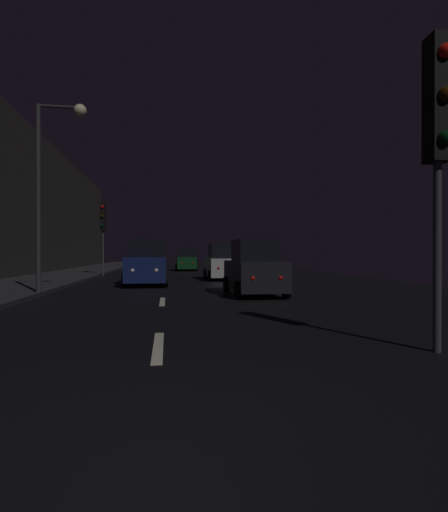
# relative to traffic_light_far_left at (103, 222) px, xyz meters

# --- Properties ---
(ground) EXTENTS (25.14, 84.00, 0.02)m
(ground) POSITION_rel_traffic_light_far_left_xyz_m (4.07, 0.22, -3.58)
(ground) COLOR black
(sidewalk_left) EXTENTS (4.40, 84.00, 0.15)m
(sidewalk_left) POSITION_rel_traffic_light_far_left_xyz_m (-2.30, 0.22, -3.50)
(sidewalk_left) COLOR #28282B
(sidewalk_left) RESTS_ON ground
(building_facade_left) EXTENTS (0.80, 63.00, 9.88)m
(building_facade_left) POSITION_rel_traffic_light_far_left_xyz_m (-4.90, -3.28, 1.37)
(building_facade_left) COLOR #2D2B28
(building_facade_left) RESTS_ON ground
(lane_centerline) EXTENTS (0.16, 29.61, 0.01)m
(lane_centerline) POSITION_rel_traffic_light_far_left_xyz_m (4.07, -5.27, -3.57)
(lane_centerline) COLOR beige
(lane_centerline) RESTS_ON ground
(traffic_light_far_left) EXTENTS (0.34, 0.47, 4.91)m
(traffic_light_far_left) POSITION_rel_traffic_light_far_left_xyz_m (0.00, 0.00, 0.00)
(traffic_light_far_left) COLOR #38383A
(traffic_light_far_left) RESTS_ON ground
(traffic_light_near_right) EXTENTS (0.32, 0.47, 4.76)m
(traffic_light_near_right) POSITION_rel_traffic_light_far_left_xyz_m (8.24, -22.25, -0.13)
(traffic_light_near_right) COLOR #38383A
(traffic_light_near_right) RESTS_ON ground
(streetlamp_overhead) EXTENTS (1.70, 0.44, 6.73)m
(streetlamp_overhead) POSITION_rel_traffic_light_far_left_xyz_m (0.28, -13.00, 0.93)
(streetlamp_overhead) COLOR #2D2D30
(streetlamp_overhead) RESTS_ON ground
(car_approaching_headlights) EXTENTS (1.99, 4.30, 2.17)m
(car_approaching_headlights) POSITION_rel_traffic_light_far_left_xyz_m (3.27, -8.21, -2.58)
(car_approaching_headlights) COLOR #141E51
(car_approaching_headlights) RESTS_ON ground
(car_parked_right_far) EXTENTS (1.83, 3.97, 2.00)m
(car_parked_right_far) POSITION_rel_traffic_light_far_left_xyz_m (7.34, -4.75, -2.66)
(car_parked_right_far) COLOR silver
(car_parked_right_far) RESTS_ON ground
(car_parked_right_near) EXTENTS (1.82, 3.95, 1.99)m
(car_parked_right_near) POSITION_rel_traffic_light_far_left_xyz_m (7.34, -13.41, -2.66)
(car_parked_right_near) COLOR black
(car_parked_right_near) RESTS_ON ground
(car_distant_taillights) EXTENTS (1.81, 3.92, 1.97)m
(car_distant_taillights) POSITION_rel_traffic_light_far_left_xyz_m (5.89, 8.12, -2.67)
(car_distant_taillights) COLOR #0F3819
(car_distant_taillights) RESTS_ON ground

